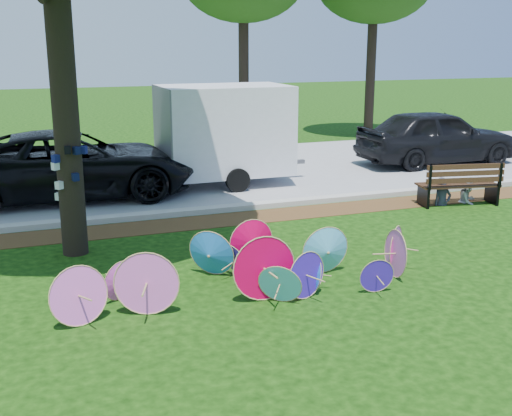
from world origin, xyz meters
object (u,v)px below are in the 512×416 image
(park_bench, at_px, (458,183))
(cargo_trailer, at_px, (225,130))
(black_van, at_px, (72,165))
(dark_pickup, at_px, (436,137))
(person_left, at_px, (444,179))
(parasol_pile, at_px, (257,265))
(person_right, at_px, (469,180))

(park_bench, bearing_deg, cargo_trailer, 148.77)
(black_van, distance_m, cargo_trailer, 3.90)
(black_van, height_order, dark_pickup, dark_pickup)
(cargo_trailer, xyz_separation_m, person_left, (3.99, -3.81, -0.80))
(parasol_pile, bearing_deg, person_left, 30.59)
(person_left, bearing_deg, dark_pickup, 57.21)
(parasol_pile, bearing_deg, cargo_trailer, 76.45)
(parasol_pile, relative_size, park_bench, 3.09)
(dark_pickup, xyz_separation_m, person_right, (-2.13, -4.33, -0.29))
(dark_pickup, height_order, person_right, dark_pickup)
(parasol_pile, bearing_deg, park_bench, 28.76)
(dark_pickup, relative_size, person_right, 4.50)
(cargo_trailer, bearing_deg, park_bench, -42.08)
(parasol_pile, bearing_deg, dark_pickup, 42.02)
(park_bench, bearing_deg, person_right, 18.54)
(park_bench, xyz_separation_m, person_left, (-0.35, 0.05, 0.13))
(parasol_pile, height_order, dark_pickup, dark_pickup)
(dark_pickup, bearing_deg, cargo_trailer, 94.68)
(parasol_pile, xyz_separation_m, person_right, (6.43, 3.39, 0.14))
(person_left, bearing_deg, park_bench, -7.72)
(black_van, height_order, person_left, black_van)
(cargo_trailer, distance_m, person_left, 5.58)
(cargo_trailer, height_order, person_left, cargo_trailer)
(dark_pickup, distance_m, cargo_trailer, 6.87)
(black_van, distance_m, person_right, 9.27)
(parasol_pile, xyz_separation_m, person_left, (5.73, 3.39, 0.22))
(dark_pickup, xyz_separation_m, person_left, (-2.83, -4.33, -0.21))
(parasol_pile, height_order, black_van, black_van)
(cargo_trailer, xyz_separation_m, park_bench, (4.34, -3.86, -0.93))
(parasol_pile, height_order, person_left, person_left)
(dark_pickup, distance_m, person_left, 5.17)
(dark_pickup, bearing_deg, parasol_pile, 132.41)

